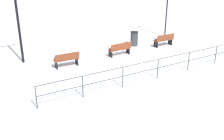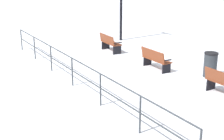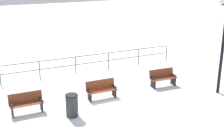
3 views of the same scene
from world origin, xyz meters
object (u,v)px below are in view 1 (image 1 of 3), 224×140
Objects in this scene: bench_second at (120,49)px; lamppost_middle at (17,14)px; bench_third at (67,59)px; trash_bin at (134,39)px; bench_nearest at (164,40)px.

bench_second is 0.32× the size of lamppost_middle.
trash_bin is (1.37, -5.48, 0.04)m from bench_third.
bench_third is at bearing 91.75° from bench_second.
lamppost_middle is at bearing 48.35° from bench_third.
bench_nearest reaches higher than bench_second.
lamppost_middle is (1.85, 5.61, 2.44)m from bench_second.
lamppost_middle is at bearing 71.75° from bench_second.
bench_nearest is 3.59m from bench_second.
bench_third is 1.47× the size of trash_bin.
bench_second is 6.40m from lamppost_middle.
bench_nearest is 0.98× the size of bench_second.
bench_nearest is at bearing -124.17° from trash_bin.
bench_nearest is 1.47× the size of trash_bin.
trash_bin is at bearing 55.57° from bench_nearest.
bench_nearest is at bearing -100.70° from lamppost_middle.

